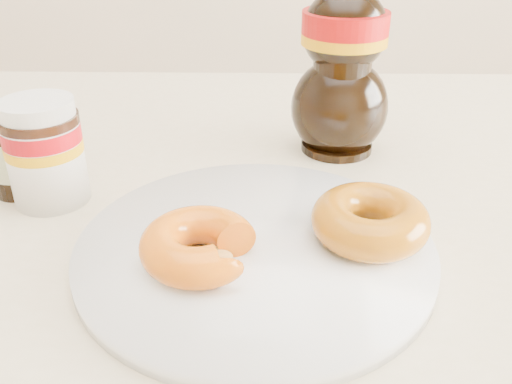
{
  "coord_description": "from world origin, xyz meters",
  "views": [
    {
      "loc": [
        0.03,
        -0.36,
        1.03
      ],
      "look_at": [
        0.02,
        0.08,
        0.79
      ],
      "focal_mm": 40.0,
      "sensor_mm": 36.0,
      "label": 1
    }
  ],
  "objects_px": {
    "donut_bitten": "(199,245)",
    "donut_whole": "(370,220)",
    "dining_table": "(237,284)",
    "plate": "(255,249)",
    "dark_jar": "(15,151)",
    "nutella_jar": "(44,148)",
    "syrup_bottle": "(343,59)"
  },
  "relations": [
    {
      "from": "donut_whole",
      "to": "dining_table",
      "type": "bearing_deg",
      "value": 151.88
    },
    {
      "from": "nutella_jar",
      "to": "syrup_bottle",
      "type": "height_order",
      "value": "syrup_bottle"
    },
    {
      "from": "donut_whole",
      "to": "dark_jar",
      "type": "bearing_deg",
      "value": 162.55
    },
    {
      "from": "donut_whole",
      "to": "syrup_bottle",
      "type": "relative_size",
      "value": 0.46
    },
    {
      "from": "donut_whole",
      "to": "nutella_jar",
      "type": "distance_m",
      "value": 0.31
    },
    {
      "from": "nutella_jar",
      "to": "syrup_bottle",
      "type": "distance_m",
      "value": 0.32
    },
    {
      "from": "dining_table",
      "to": "donut_bitten",
      "type": "height_order",
      "value": "donut_bitten"
    },
    {
      "from": "dining_table",
      "to": "dark_jar",
      "type": "bearing_deg",
      "value": 168.77
    },
    {
      "from": "plate",
      "to": "nutella_jar",
      "type": "height_order",
      "value": "nutella_jar"
    },
    {
      "from": "donut_bitten",
      "to": "dining_table",
      "type": "bearing_deg",
      "value": 57.09
    },
    {
      "from": "dining_table",
      "to": "nutella_jar",
      "type": "distance_m",
      "value": 0.23
    },
    {
      "from": "dining_table",
      "to": "nutella_jar",
      "type": "relative_size",
      "value": 13.61
    },
    {
      "from": "syrup_bottle",
      "to": "dark_jar",
      "type": "relative_size",
      "value": 2.4
    },
    {
      "from": "donut_whole",
      "to": "syrup_bottle",
      "type": "xyz_separation_m",
      "value": [
        -0.0,
        0.21,
        0.08
      ]
    },
    {
      "from": "dining_table",
      "to": "dark_jar",
      "type": "relative_size",
      "value": 15.67
    },
    {
      "from": "nutella_jar",
      "to": "syrup_bottle",
      "type": "bearing_deg",
      "value": 23.14
    },
    {
      "from": "donut_whole",
      "to": "dark_jar",
      "type": "xyz_separation_m",
      "value": [
        -0.33,
        0.11,
        0.01
      ]
    },
    {
      "from": "donut_bitten",
      "to": "syrup_bottle",
      "type": "xyz_separation_m",
      "value": [
        0.13,
        0.25,
        0.08
      ]
    },
    {
      "from": "dining_table",
      "to": "donut_whole",
      "type": "bearing_deg",
      "value": -28.12
    },
    {
      "from": "donut_whole",
      "to": "syrup_bottle",
      "type": "distance_m",
      "value": 0.23
    },
    {
      "from": "donut_bitten",
      "to": "donut_whole",
      "type": "xyz_separation_m",
      "value": [
        0.14,
        0.04,
        0.0
      ]
    },
    {
      "from": "dining_table",
      "to": "nutella_jar",
      "type": "xyz_separation_m",
      "value": [
        -0.18,
        0.03,
        0.14
      ]
    },
    {
      "from": "dark_jar",
      "to": "donut_bitten",
      "type": "bearing_deg",
      "value": -35.97
    },
    {
      "from": "donut_whole",
      "to": "plate",
      "type": "bearing_deg",
      "value": -174.87
    },
    {
      "from": "dining_table",
      "to": "plate",
      "type": "xyz_separation_m",
      "value": [
        0.02,
        -0.07,
        0.09
      ]
    },
    {
      "from": "donut_whole",
      "to": "dark_jar",
      "type": "distance_m",
      "value": 0.35
    },
    {
      "from": "donut_bitten",
      "to": "syrup_bottle",
      "type": "height_order",
      "value": "syrup_bottle"
    },
    {
      "from": "plate",
      "to": "syrup_bottle",
      "type": "bearing_deg",
      "value": 67.54
    },
    {
      "from": "plate",
      "to": "dark_jar",
      "type": "height_order",
      "value": "dark_jar"
    },
    {
      "from": "dining_table",
      "to": "donut_whole",
      "type": "height_order",
      "value": "donut_whole"
    },
    {
      "from": "donut_bitten",
      "to": "plate",
      "type": "bearing_deg",
      "value": 13.89
    },
    {
      "from": "plate",
      "to": "nutella_jar",
      "type": "xyz_separation_m",
      "value": [
        -0.2,
        0.1,
        0.05
      ]
    }
  ]
}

